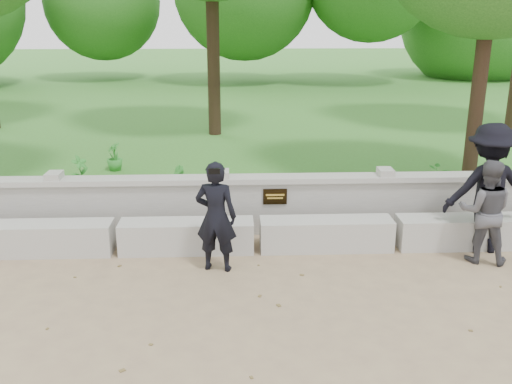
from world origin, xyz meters
TOP-DOWN VIEW (x-y plane):
  - ground at (0.00, 0.00)m, footprint 80.00×80.00m
  - lawn at (0.00, 14.00)m, footprint 40.00×22.00m
  - concrete_bench at (0.00, 1.90)m, footprint 11.90×0.45m
  - parapet_wall at (0.00, 2.60)m, footprint 12.50×0.35m
  - man_main at (-0.56, 1.28)m, footprint 0.60×0.55m
  - visitor_left at (3.06, 1.40)m, footprint 0.83×0.73m
  - visitor_mid at (3.22, 1.76)m, footprint 1.24×0.76m
  - shrub_a at (-3.07, 4.29)m, footprint 0.36×0.37m
  - shrub_b at (-1.28, 3.54)m, footprint 0.29×0.34m
  - shrub_c at (3.27, 3.55)m, footprint 0.60×0.57m
  - shrub_d at (-2.69, 5.45)m, footprint 0.40×0.42m

SIDE VIEW (x-z plane):
  - ground at x=0.00m, z-range 0.00..0.00m
  - lawn at x=0.00m, z-range 0.00..0.25m
  - concrete_bench at x=0.00m, z-range 0.00..0.45m
  - parapet_wall at x=0.00m, z-range 0.01..0.91m
  - shrub_c at x=3.27m, z-range 0.25..0.78m
  - shrub_d at x=-2.69m, z-range 0.25..0.82m
  - shrub_b at x=-1.28m, z-range 0.25..0.83m
  - shrub_a at x=-3.07m, z-range 0.25..0.84m
  - visitor_left at x=3.06m, z-range 0.00..1.43m
  - man_main at x=-0.56m, z-range 0.00..1.49m
  - visitor_mid at x=3.22m, z-range 0.00..1.85m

